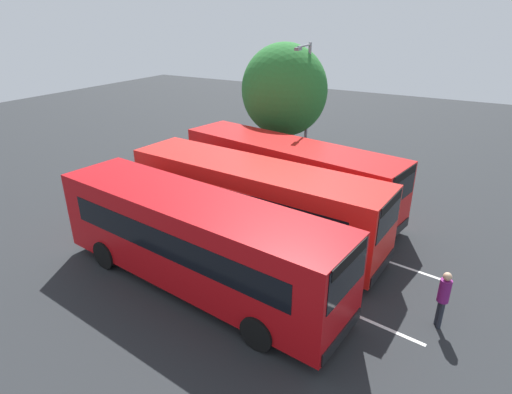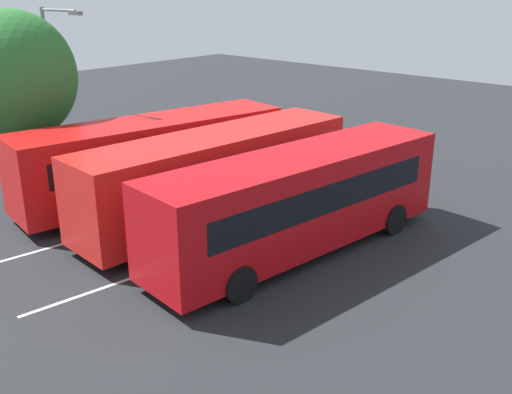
% 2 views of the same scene
% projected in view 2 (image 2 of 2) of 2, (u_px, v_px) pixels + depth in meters
% --- Properties ---
extents(ground_plane, '(71.46, 71.46, 0.00)m').
position_uv_depth(ground_plane, '(211.00, 224.00, 20.15)').
color(ground_plane, '#232628').
extents(bus_far_left, '(10.53, 3.54, 3.08)m').
position_uv_depth(bus_far_left, '(300.00, 199.00, 17.57)').
color(bus_far_left, '#B70C11').
rests_on(bus_far_left, ground).
extents(bus_center_left, '(10.48, 3.19, 3.08)m').
position_uv_depth(bus_center_left, '(218.00, 174.00, 19.84)').
color(bus_center_left, red).
rests_on(bus_center_left, ground).
extents(bus_center_right, '(10.58, 4.17, 3.08)m').
position_uv_depth(bus_center_right, '(154.00, 156.00, 21.82)').
color(bus_center_right, red).
rests_on(bus_center_right, ground).
extents(pedestrian, '(0.43, 0.43, 1.80)m').
position_uv_depth(pedestrian, '(373.00, 158.00, 23.91)').
color(pedestrian, '#232833').
rests_on(pedestrian, ground).
extents(street_lamp, '(0.44, 2.29, 6.91)m').
position_uv_depth(street_lamp, '(54.00, 85.00, 22.95)').
color(street_lamp, gray).
rests_on(street_lamp, ground).
extents(depot_tree, '(4.67, 4.20, 6.90)m').
position_uv_depth(depot_tree, '(15.00, 77.00, 21.98)').
color(depot_tree, '#4C3823').
rests_on(depot_tree, ground).
extents(lane_stripe_outer_left, '(14.72, 2.08, 0.01)m').
position_uv_depth(lane_stripe_outer_left, '(248.00, 238.00, 19.06)').
color(lane_stripe_outer_left, silver).
rests_on(lane_stripe_outer_left, ground).
extents(lane_stripe_inner_left, '(14.72, 2.08, 0.01)m').
position_uv_depth(lane_stripe_inner_left, '(178.00, 211.00, 21.23)').
color(lane_stripe_inner_left, silver).
rests_on(lane_stripe_inner_left, ground).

